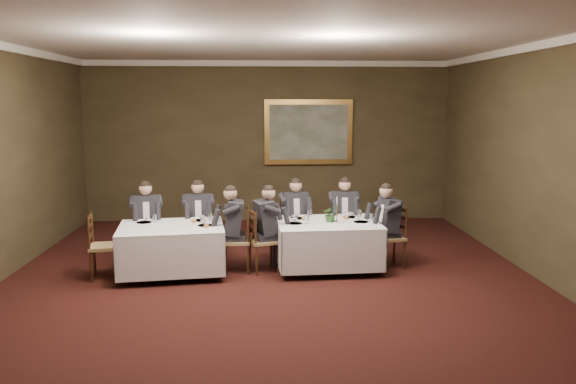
{
  "coord_description": "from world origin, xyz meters",
  "views": [
    {
      "loc": [
        -0.12,
        -7.4,
        2.64
      ],
      "look_at": [
        0.31,
        1.77,
        1.15
      ],
      "focal_mm": 35.0,
      "sensor_mm": 36.0,
      "label": 1
    }
  ],
  "objects": [
    {
      "name": "chair_sec_endright",
      "position": [
        -0.52,
        1.14,
        0.28
      ],
      "size": [
        0.43,
        0.45,
        1.0
      ],
      "rotation": [
        0.0,
        0.0,
        1.6
      ],
      "color": "#94794B",
      "rests_on": "ground"
    },
    {
      "name": "table_main",
      "position": [
        0.9,
        1.18,
        0.45
      ],
      "size": [
        1.68,
        1.33,
        0.67
      ],
      "rotation": [
        0.0,
        0.0,
        0.06
      ],
      "color": "black",
      "rests_on": "ground"
    },
    {
      "name": "candlestick",
      "position": [
        1.05,
        1.2,
        0.92
      ],
      "size": [
        0.06,
        0.06,
        0.41
      ],
      "color": "gold",
      "rests_on": "table_main"
    },
    {
      "name": "right_wall",
      "position": [
        4.0,
        0.0,
        1.75
      ],
      "size": [
        0.1,
        10.0,
        3.5
      ],
      "primitive_type": "cube",
      "color": "#332C19",
      "rests_on": "ground"
    },
    {
      "name": "painting",
      "position": [
        0.9,
        4.94,
        1.97
      ],
      "size": [
        1.94,
        0.09,
        1.42
      ],
      "color": "gold",
      "rests_on": "back_wall"
    },
    {
      "name": "front_wall",
      "position": [
        0.0,
        -5.0,
        1.75
      ],
      "size": [
        8.0,
        0.1,
        3.5
      ],
      "primitive_type": "cube",
      "color": "#332C19",
      "rests_on": "ground"
    },
    {
      "name": "ground",
      "position": [
        0.0,
        0.0,
        0.0
      ],
      "size": [
        10.0,
        10.0,
        0.0
      ],
      "primitive_type": "plane",
      "color": "black",
      "rests_on": "ground"
    },
    {
      "name": "diner_sec_endright",
      "position": [
        -0.53,
        1.14,
        0.51
      ],
      "size": [
        0.49,
        0.43,
        1.35
      ],
      "rotation": [
        0.0,
        0.0,
        1.6
      ],
      "color": "black",
      "rests_on": "chair_sec_endright"
    },
    {
      "name": "chair_sec_endleft",
      "position": [
        -2.51,
        0.89,
        0.28
      ],
      "size": [
        0.48,
        0.5,
        1.0
      ],
      "rotation": [
        0.0,
        0.0,
        -1.41
      ],
      "color": "#94794B",
      "rests_on": "ground"
    },
    {
      "name": "diner_sec_backleft",
      "position": [
        -2.03,
        1.75,
        0.51
      ],
      "size": [
        0.5,
        0.56,
        1.35
      ],
      "rotation": [
        0.0,
        0.0,
        3.37
      ],
      "color": "black",
      "rests_on": "chair_sec_backleft"
    },
    {
      "name": "diner_main_endright",
      "position": [
        1.91,
        1.25,
        0.51
      ],
      "size": [
        0.55,
        0.49,
        1.35
      ],
      "rotation": [
        0.0,
        0.0,
        1.78
      ],
      "color": "black",
      "rests_on": "chair_main_endright"
    },
    {
      "name": "chair_main_endleft",
      "position": [
        -0.11,
        1.12,
        0.28
      ],
      "size": [
        0.53,
        0.54,
        1.0
      ],
      "rotation": [
        0.0,
        0.0,
        -1.27
      ],
      "color": "#94794B",
      "rests_on": "ground"
    },
    {
      "name": "diner_main_backright",
      "position": [
        1.28,
        2.02,
        0.51
      ],
      "size": [
        0.44,
        0.5,
        1.35
      ],
      "rotation": [
        0.0,
        0.0,
        3.09
      ],
      "color": "black",
      "rests_on": "chair_main_backright"
    },
    {
      "name": "diner_main_backleft",
      "position": [
        0.42,
        1.97,
        0.51
      ],
      "size": [
        0.5,
        0.56,
        1.35
      ],
      "rotation": [
        0.0,
        0.0,
        3.37
      ],
      "color": "black",
      "rests_on": "chair_main_backleft"
    },
    {
      "name": "place_setting_table_main",
      "position": [
        0.51,
        1.52,
        0.8
      ],
      "size": [
        0.33,
        0.31,
        0.14
      ],
      "color": "white",
      "rests_on": "table_main"
    },
    {
      "name": "diner_sec_backright",
      "position": [
        -1.19,
        1.86,
        0.51
      ],
      "size": [
        0.46,
        0.53,
        1.35
      ],
      "rotation": [
        0.0,
        0.0,
        3.27
      ],
      "color": "black",
      "rests_on": "chair_sec_backright"
    },
    {
      "name": "diner_main_endleft",
      "position": [
        -0.1,
        1.12,
        0.51
      ],
      "size": [
        0.58,
        0.52,
        1.35
      ],
      "rotation": [
        0.0,
        0.0,
        -1.27
      ],
      "color": "black",
      "rests_on": "chair_main_endleft"
    },
    {
      "name": "back_wall",
      "position": [
        0.0,
        5.0,
        1.75
      ],
      "size": [
        8.0,
        0.1,
        3.5
      ],
      "primitive_type": "cube",
      "color": "#332C19",
      "rests_on": "ground"
    },
    {
      "name": "ceiling",
      "position": [
        0.0,
        0.0,
        3.5
      ],
      "size": [
        8.0,
        10.0,
        0.1
      ],
      "primitive_type": "cube",
      "color": "silver",
      "rests_on": "back_wall"
    },
    {
      "name": "chair_sec_backleft",
      "position": [
        -2.04,
        1.77,
        0.28
      ],
      "size": [
        0.52,
        0.51,
        1.0
      ],
      "rotation": [
        0.0,
        0.0,
        3.37
      ],
      "color": "#94794B",
      "rests_on": "ground"
    },
    {
      "name": "chair_main_backleft",
      "position": [
        0.42,
        1.98,
        0.28
      ],
      "size": [
        0.52,
        0.51,
        1.0
      ],
      "rotation": [
        0.0,
        0.0,
        3.37
      ],
      "color": "#94794B",
      "rests_on": "ground"
    },
    {
      "name": "chair_main_endright",
      "position": [
        1.92,
        1.25,
        0.28
      ],
      "size": [
        0.5,
        0.52,
        1.0
      ],
      "rotation": [
        0.0,
        0.0,
        1.78
      ],
      "color": "#94794B",
      "rests_on": "ground"
    },
    {
      "name": "centerpiece",
      "position": [
        0.95,
        1.19,
        0.91
      ],
      "size": [
        0.25,
        0.22,
        0.28
      ],
      "primitive_type": "imported",
      "rotation": [
        0.0,
        0.0,
        -0.0
      ],
      "color": "#2D5926",
      "rests_on": "table_main"
    },
    {
      "name": "chair_main_backright",
      "position": [
        1.29,
        2.04,
        0.28
      ],
      "size": [
        0.46,
        0.44,
        1.0
      ],
      "rotation": [
        0.0,
        0.0,
        3.09
      ],
      "color": "#94794B",
      "rests_on": "ground"
    },
    {
      "name": "table_second",
      "position": [
        -1.51,
        1.01,
        0.45
      ],
      "size": [
        1.73,
        1.4,
        0.67
      ],
      "rotation": [
        0.0,
        0.0,
        0.13
      ],
      "color": "black",
      "rests_on": "ground"
    },
    {
      "name": "crown_molding",
      "position": [
        0.0,
        0.0,
        3.44
      ],
      "size": [
        8.0,
        10.0,
        0.12
      ],
      "color": "white",
      "rests_on": "back_wall"
    },
    {
      "name": "chair_sec_backright",
      "position": [
        -1.2,
        1.87,
        0.28
      ],
      "size": [
        0.49,
        0.47,
        1.0
      ],
      "rotation": [
        0.0,
        0.0,
        3.27
      ],
      "color": "#94794B",
      "rests_on": "ground"
    },
    {
      "name": "place_setting_table_second",
      "position": [
        -1.92,
        1.32,
        0.8
      ],
      "size": [
        0.33,
        0.31,
        0.14
      ],
      "color": "white",
      "rests_on": "table_second"
    }
  ]
}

